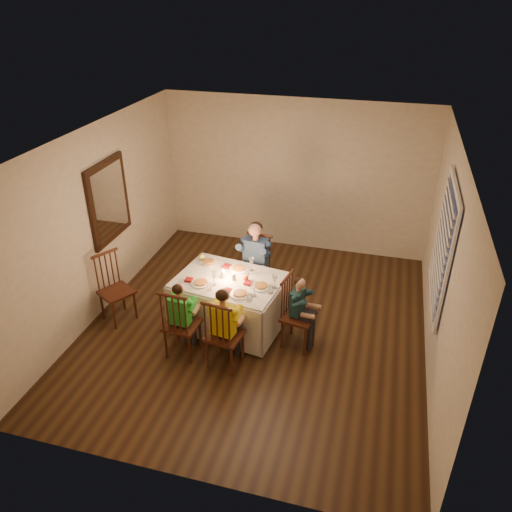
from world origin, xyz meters
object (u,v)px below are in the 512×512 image
(chair_end, at_px, (297,343))
(adult, at_px, (255,298))
(child_yellow, at_px, (226,363))
(serving_bowl, at_px, (209,263))
(child_teal, at_px, (297,343))
(chair_adult, at_px, (255,298))
(child_green, at_px, (184,352))
(chair_near_right, at_px, (226,363))
(chair_near_left, at_px, (184,352))
(chair_extra, at_px, (121,318))
(dining_table, at_px, (230,292))

(chair_end, distance_m, adult, 1.22)
(child_yellow, relative_size, serving_bowl, 5.71)
(child_teal, bearing_deg, chair_adult, 53.27)
(chair_end, distance_m, child_green, 1.48)
(chair_near_right, bearing_deg, chair_adult, -80.15)
(chair_adult, height_order, chair_near_left, same)
(chair_adult, bearing_deg, adult, 6.70)
(chair_end, xyz_separation_m, child_yellow, (-0.79, -0.62, 0.00))
(chair_extra, relative_size, child_green, 0.96)
(chair_end, xyz_separation_m, child_teal, (0.00, -0.00, 0.00))
(serving_bowl, bearing_deg, dining_table, -35.76)
(dining_table, xyz_separation_m, chair_near_left, (-0.39, -0.74, -0.52))
(chair_extra, bearing_deg, child_yellow, -76.22)
(chair_near_right, height_order, chair_end, same)
(dining_table, distance_m, child_green, 0.98)
(chair_extra, bearing_deg, chair_near_right, -76.22)
(chair_near_left, xyz_separation_m, serving_bowl, (0.00, 1.01, 0.76))
(adult, xyz_separation_m, child_green, (-0.55, -1.45, 0.00))
(chair_extra, height_order, child_green, child_green)
(child_yellow, xyz_separation_m, serving_bowl, (-0.58, 1.08, 0.76))
(child_green, bearing_deg, child_yellow, 177.31)
(adult, bearing_deg, chair_extra, -142.55)
(chair_end, bearing_deg, serving_bowl, 82.19)
(dining_table, bearing_deg, chair_end, -1.51)
(chair_near_left, bearing_deg, chair_extra, -17.66)
(chair_near_left, relative_size, child_teal, 0.99)
(chair_adult, distance_m, serving_bowl, 1.03)
(dining_table, xyz_separation_m, chair_adult, (0.16, 0.72, -0.52))
(dining_table, relative_size, chair_end, 1.55)
(dining_table, relative_size, child_yellow, 1.39)
(chair_adult, height_order, child_green, child_green)
(chair_adult, height_order, child_teal, child_teal)
(dining_table, relative_size, chair_adult, 1.55)
(adult, height_order, serving_bowl, serving_bowl)
(chair_adult, relative_size, adult, 0.81)
(dining_table, relative_size, chair_extra, 1.54)
(chair_adult, distance_m, adult, 0.00)
(child_green, xyz_separation_m, child_yellow, (0.58, -0.06, 0.00))
(chair_end, bearing_deg, chair_near_right, 138.76)
(child_green, bearing_deg, serving_bowl, -86.80)
(chair_adult, distance_m, child_yellow, 1.52)
(chair_extra, distance_m, serving_bowl, 1.50)
(chair_near_left, height_order, chair_end, same)
(chair_adult, height_order, chair_near_right, same)
(chair_end, bearing_deg, dining_table, 90.34)
(chair_extra, bearing_deg, chair_adult, -29.18)
(adult, bearing_deg, chair_adult, -173.30)
(dining_table, relative_size, chair_near_left, 1.55)
(chair_extra, bearing_deg, serving_bowl, -33.63)
(chair_adult, xyz_separation_m, chair_near_right, (0.03, -1.52, 0.00))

